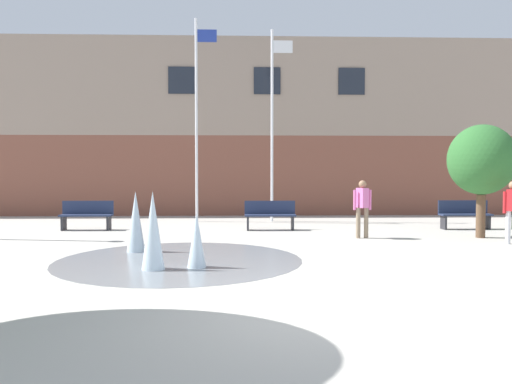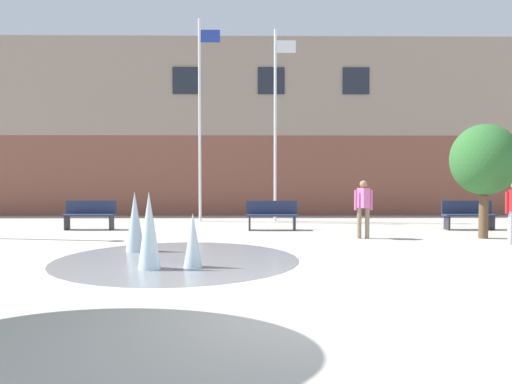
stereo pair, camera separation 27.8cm
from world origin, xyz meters
TOP-DOWN VIEW (x-y plane):
  - ground_plane at (0.00, 0.00)m, footprint 100.00×100.00m
  - library_building at (0.00, 17.24)m, footprint 36.00×6.05m
  - splash_fountain at (-2.75, 3.73)m, footprint 5.06×5.06m
  - park_bench_far_left at (-5.94, 9.33)m, footprint 1.60×0.44m
  - park_bench_center at (-0.19, 9.16)m, footprint 1.60×0.44m
  - park_bench_near_trashcan at (6.03, 9.19)m, footprint 1.60×0.44m
  - adult_watching at (2.23, 7.13)m, footprint 0.50×0.39m
  - flagpole_left at (-2.68, 11.92)m, footprint 0.80×0.10m
  - flagpole_right at (0.09, 11.92)m, footprint 0.80×0.10m
  - street_tree_near_building at (5.54, 7.12)m, footprint 1.82×1.82m

SIDE VIEW (x-z plane):
  - ground_plane at x=0.00m, z-range 0.00..0.00m
  - park_bench_far_left at x=-5.94m, z-range 0.02..0.93m
  - park_bench_center at x=-0.19m, z-range 0.02..0.93m
  - park_bench_near_trashcan at x=6.03m, z-range 0.02..0.93m
  - splash_fountain at x=-2.75m, z-range -0.22..1.25m
  - adult_watching at x=2.23m, z-range 0.14..1.73m
  - street_tree_near_building at x=5.54m, z-range 0.58..3.71m
  - library_building at x=0.00m, z-range 0.00..7.40m
  - flagpole_right at x=0.09m, z-range 0.24..7.25m
  - flagpole_left at x=-2.68m, z-range 0.24..7.63m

